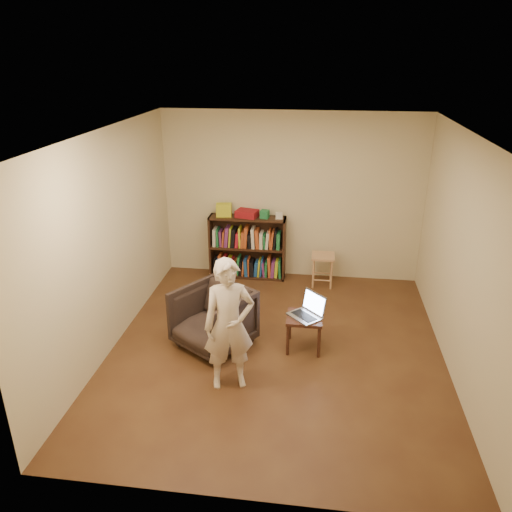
# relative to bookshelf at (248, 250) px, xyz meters

# --- Properties ---
(floor) EXTENTS (4.50, 4.50, 0.00)m
(floor) POSITION_rel_bookshelf_xyz_m (0.67, -2.09, -0.44)
(floor) COLOR #422415
(floor) RESTS_ON ground
(ceiling) EXTENTS (4.50, 4.50, 0.00)m
(ceiling) POSITION_rel_bookshelf_xyz_m (0.67, -2.09, 2.16)
(ceiling) COLOR white
(ceiling) RESTS_ON wall_back
(wall_back) EXTENTS (4.00, 0.00, 4.00)m
(wall_back) POSITION_rel_bookshelf_xyz_m (0.67, 0.16, 0.86)
(wall_back) COLOR beige
(wall_back) RESTS_ON floor
(wall_left) EXTENTS (0.00, 4.50, 4.50)m
(wall_left) POSITION_rel_bookshelf_xyz_m (-1.33, -2.09, 0.86)
(wall_left) COLOR beige
(wall_left) RESTS_ON floor
(wall_right) EXTENTS (0.00, 4.50, 4.50)m
(wall_right) POSITION_rel_bookshelf_xyz_m (2.67, -2.09, 0.86)
(wall_right) COLOR beige
(wall_right) RESTS_ON floor
(bookshelf) EXTENTS (1.20, 0.30, 1.00)m
(bookshelf) POSITION_rel_bookshelf_xyz_m (0.00, 0.00, 0.00)
(bookshelf) COLOR black
(bookshelf) RESTS_ON floor
(box_yellow) EXTENTS (0.26, 0.20, 0.19)m
(box_yellow) POSITION_rel_bookshelf_xyz_m (-0.37, 0.00, 0.66)
(box_yellow) COLOR gold
(box_yellow) RESTS_ON bookshelf
(red_cloth) EXTENTS (0.37, 0.30, 0.11)m
(red_cloth) POSITION_rel_bookshelf_xyz_m (-0.01, 0.01, 0.61)
(red_cloth) COLOR maroon
(red_cloth) RESTS_ON bookshelf
(box_green) EXTENTS (0.14, 0.14, 0.12)m
(box_green) POSITION_rel_bookshelf_xyz_m (0.27, -0.02, 0.62)
(box_green) COLOR #1E703C
(box_green) RESTS_ON bookshelf
(box_white) EXTENTS (0.12, 0.12, 0.09)m
(box_white) POSITION_rel_bookshelf_xyz_m (0.50, -0.01, 0.60)
(box_white) COLOR beige
(box_white) RESTS_ON bookshelf
(stool) EXTENTS (0.35, 0.35, 0.50)m
(stool) POSITION_rel_bookshelf_xyz_m (1.20, -0.19, -0.04)
(stool) COLOR tan
(stool) RESTS_ON floor
(armchair) EXTENTS (1.12, 1.13, 0.75)m
(armchair) POSITION_rel_bookshelf_xyz_m (-0.11, -2.11, -0.06)
(armchair) COLOR #2E241F
(armchair) RESTS_ON floor
(side_table) EXTENTS (0.43, 0.43, 0.44)m
(side_table) POSITION_rel_bookshelf_xyz_m (1.00, -2.01, -0.08)
(side_table) COLOR black
(side_table) RESTS_ON floor
(laptop) EXTENTS (0.49, 0.49, 0.28)m
(laptop) POSITION_rel_bookshelf_xyz_m (1.03, -2.00, 0.06)
(laptop) COLOR #A8A8AD
(laptop) RESTS_ON side_table
(person) EXTENTS (0.62, 0.50, 1.47)m
(person) POSITION_rel_bookshelf_xyz_m (0.23, -2.84, 0.30)
(person) COLOR beige
(person) RESTS_ON floor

